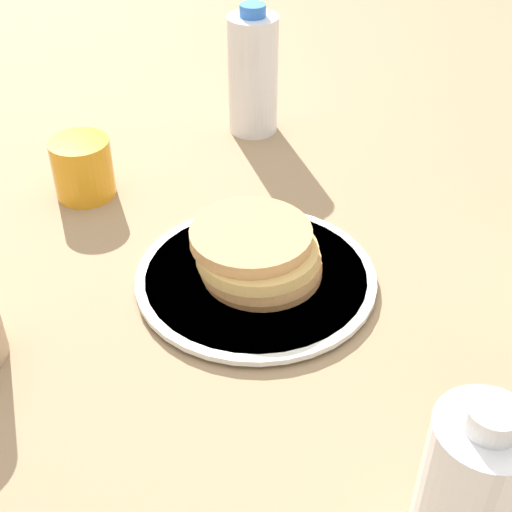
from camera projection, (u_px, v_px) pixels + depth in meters
The scene contains 5 objects.
ground_plane at pixel (232, 276), 0.87m from camera, with size 4.00×4.00×0.00m, color #9E7F5B.
plate at pixel (256, 278), 0.86m from camera, with size 0.29×0.29×0.01m.
pancake_stack at pixel (257, 254), 0.84m from camera, with size 0.16×0.16×0.06m.
juice_glass at pixel (83, 168), 0.99m from camera, with size 0.08×0.08×0.08m.
water_bottle_mid at pixel (253, 74), 1.12m from camera, with size 0.08×0.08×0.20m.
Camera 1 is at (-0.01, 0.68, 0.55)m, focal length 50.00 mm.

